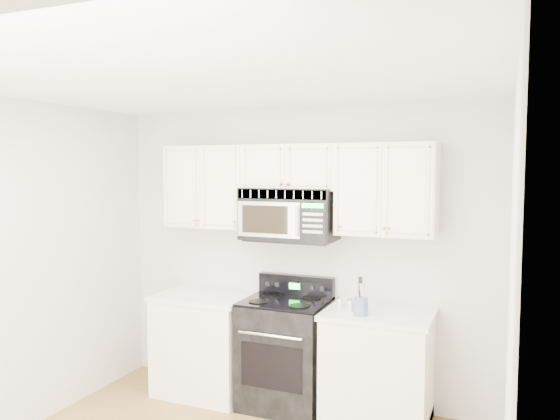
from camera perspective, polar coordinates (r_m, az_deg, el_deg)
The scene contains 9 objects.
room at distance 3.40m, azimuth -8.58°, elevation -8.73°, with size 3.51×3.51×2.61m.
base_cabinet_left at distance 5.22m, azimuth -7.77°, elevation -13.98°, with size 0.86×0.65×0.92m.
base_cabinet_right at distance 4.66m, azimuth 10.19°, elevation -16.30°, with size 0.86×0.65×0.92m.
range at distance 4.88m, azimuth 0.58°, elevation -14.54°, with size 0.71×0.65×1.11m.
upper_cabinets at distance 4.74m, azimuth 1.33°, elevation 2.77°, with size 2.44×0.37×0.75m.
microwave at distance 4.72m, azimuth 0.99°, elevation -0.39°, with size 0.81×0.46×0.45m.
utensil_crock at distance 4.37m, azimuth 8.44°, elevation -9.88°, with size 0.11×0.11×0.30m.
shaker_salt at distance 4.45m, azimuth 7.37°, elevation -9.82°, with size 0.05×0.05×0.11m.
shaker_pepper at distance 4.58m, azimuth 6.32°, elevation -9.52°, with size 0.04×0.04×0.10m.
Camera 1 is at (1.72, -2.83, 2.07)m, focal length 35.00 mm.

